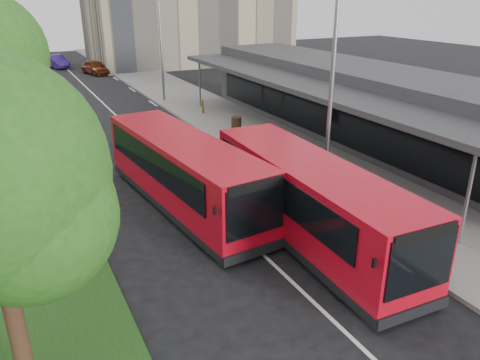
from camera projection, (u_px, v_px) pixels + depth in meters
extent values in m
plane|color=black|center=(255.00, 247.00, 15.22)|extent=(120.00, 120.00, 0.00)
cube|color=slate|center=(197.00, 104.00, 34.26)|extent=(5.00, 80.00, 0.15)
cube|color=#194215|center=(1.00, 126.00, 28.83)|extent=(5.00, 80.00, 0.10)
cube|color=silver|center=(134.00, 132.00, 27.64)|extent=(0.12, 70.00, 0.01)
cube|color=silver|center=(375.00, 251.00, 14.94)|extent=(0.12, 2.00, 0.01)
cube|color=silver|center=(278.00, 187.00, 19.91)|extent=(0.12, 2.00, 0.01)
cube|color=silver|center=(220.00, 148.00, 24.88)|extent=(0.12, 2.00, 0.01)
cube|color=silver|center=(181.00, 122.00, 29.85)|extent=(0.12, 2.00, 0.01)
cube|color=silver|center=(153.00, 103.00, 34.81)|extent=(0.12, 2.00, 0.01)
cube|color=silver|center=(132.00, 89.00, 39.78)|extent=(0.12, 2.00, 0.01)
cube|color=silver|center=(116.00, 79.00, 44.75)|extent=(0.12, 2.00, 0.01)
cube|color=silver|center=(103.00, 70.00, 49.72)|extent=(0.12, 2.00, 0.01)
cube|color=silver|center=(92.00, 63.00, 54.69)|extent=(0.12, 2.00, 0.01)
cube|color=#2E2E30|center=(361.00, 104.00, 25.70)|extent=(5.00, 26.00, 4.00)
cube|color=black|center=(324.00, 116.00, 24.79)|extent=(0.06, 24.00, 2.20)
cube|color=#2E2E30|center=(305.00, 86.00, 23.62)|extent=(2.80, 26.00, 0.25)
cylinder|color=gray|center=(467.00, 201.00, 14.59)|extent=(0.12, 0.12, 3.30)
cylinder|color=gray|center=(200.00, 85.00, 32.80)|extent=(0.12, 0.12, 3.30)
cylinder|color=#372416|center=(15.00, 321.00, 9.17)|extent=(0.36, 0.36, 3.40)
sphere|color=#225215|center=(30.00, 217.00, 8.22)|extent=(3.09, 3.09, 3.09)
sphere|color=#225215|center=(3.00, 79.00, 17.95)|extent=(3.53, 3.53, 3.53)
cylinder|color=gray|center=(331.00, 97.00, 17.08)|extent=(0.16, 0.16, 8.00)
cylinder|color=gray|center=(161.00, 45.00, 33.64)|extent=(0.16, 0.16, 8.00)
cube|color=#B0091C|center=(309.00, 198.00, 15.10)|extent=(2.56, 9.60, 2.41)
cube|color=black|center=(307.00, 230.00, 15.54)|extent=(2.58, 9.62, 0.27)
cube|color=black|center=(422.00, 264.00, 10.99)|extent=(2.04, 0.11, 1.59)
cube|color=black|center=(245.00, 146.00, 18.98)|extent=(2.00, 0.11, 1.18)
cube|color=black|center=(274.00, 189.00, 14.71)|extent=(0.30, 8.17, 1.09)
cube|color=black|center=(335.00, 177.00, 15.62)|extent=(0.30, 8.17, 1.09)
cube|color=black|center=(414.00, 313.00, 11.50)|extent=(2.27, 0.15, 0.32)
cube|color=black|center=(427.00, 235.00, 10.69)|extent=(1.91, 0.10, 0.32)
cube|color=black|center=(374.00, 263.00, 10.57)|extent=(0.08, 0.08, 0.23)
cube|color=black|center=(455.00, 240.00, 11.57)|extent=(0.08, 0.08, 0.23)
cylinder|color=black|center=(340.00, 284.00, 12.55)|extent=(0.30, 0.82, 0.82)
cylinder|color=black|center=(395.00, 268.00, 13.30)|extent=(0.30, 0.82, 0.82)
cylinder|color=black|center=(242.00, 199.00, 17.73)|extent=(0.30, 0.82, 0.82)
cylinder|color=black|center=(285.00, 191.00, 18.48)|extent=(0.30, 0.82, 0.82)
cube|color=#B0091C|center=(184.00, 170.00, 17.50)|extent=(3.22, 9.70, 2.40)
cube|color=black|center=(185.00, 198.00, 17.94)|extent=(3.24, 9.73, 0.27)
cube|color=black|center=(256.00, 210.00, 13.67)|extent=(2.04, 0.26, 1.59)
cube|color=black|center=(136.00, 130.00, 21.10)|extent=(1.99, 0.25, 1.18)
cube|color=black|center=(151.00, 162.00, 16.98)|extent=(0.87, 8.13, 1.09)
cube|color=black|center=(207.00, 152.00, 18.13)|extent=(0.87, 8.13, 1.09)
cube|color=black|center=(256.00, 252.00, 14.19)|extent=(2.26, 0.31, 0.32)
cube|color=black|center=(256.00, 186.00, 13.38)|extent=(1.90, 0.23, 0.32)
cube|color=black|center=(215.00, 211.00, 13.11)|extent=(0.09, 0.09, 0.23)
cube|color=black|center=(286.00, 192.00, 14.38)|extent=(0.09, 0.09, 0.23)
cylinder|color=black|center=(201.00, 236.00, 15.03)|extent=(0.35, 0.84, 0.82)
cylinder|color=black|center=(250.00, 222.00, 15.99)|extent=(0.35, 0.84, 0.82)
cylinder|color=black|center=(132.00, 177.00, 19.85)|extent=(0.35, 0.84, 0.82)
cylinder|color=black|center=(173.00, 168.00, 20.80)|extent=(0.35, 0.84, 0.82)
cylinder|color=#392217|center=(236.00, 126.00, 26.49)|extent=(0.63, 0.63, 1.03)
cylinder|color=#DC9B0B|center=(203.00, 106.00, 31.34)|extent=(0.17, 0.17, 0.87)
imported|color=#5F210D|center=(95.00, 67.00, 47.02)|extent=(2.53, 4.28, 1.37)
imported|color=navy|center=(56.00, 61.00, 50.98)|extent=(2.47, 4.38, 1.37)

